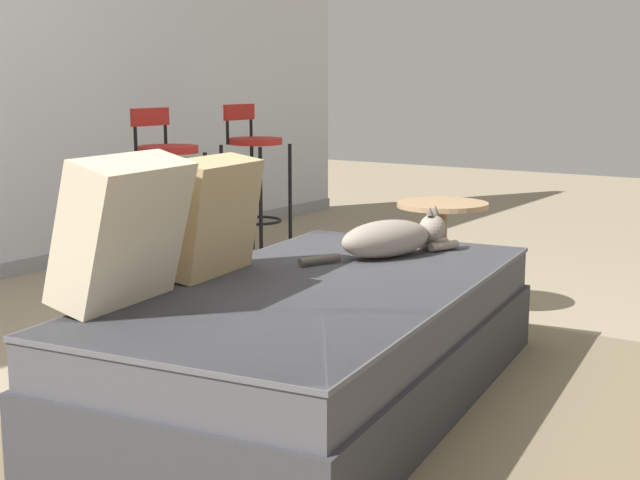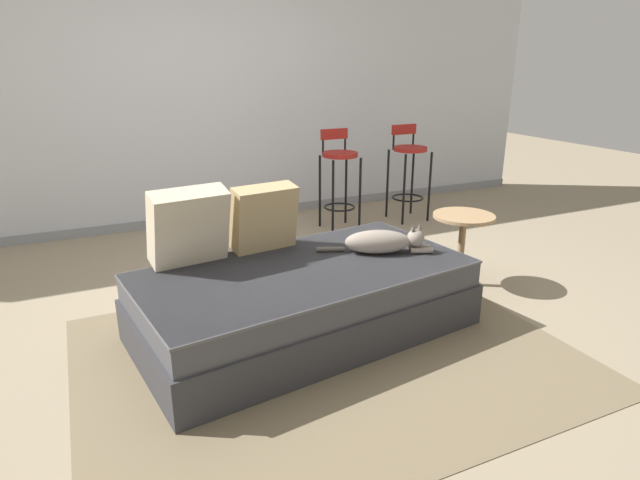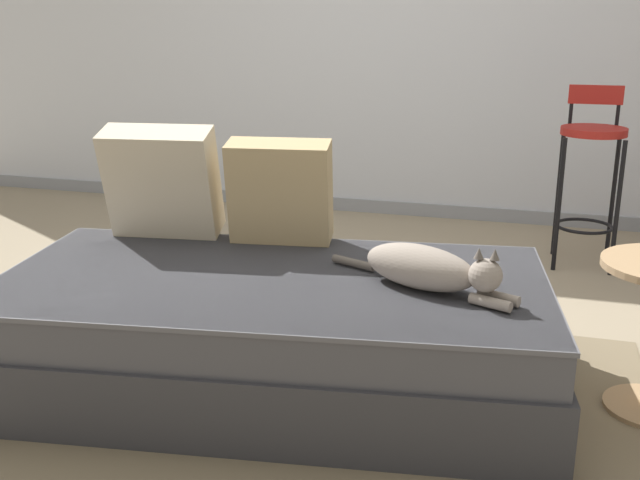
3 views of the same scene
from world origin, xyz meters
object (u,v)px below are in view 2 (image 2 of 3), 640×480
at_px(throw_pillow_middle, 264,217).
at_px(bar_stool_near_window, 339,170).
at_px(side_table, 462,240).
at_px(throw_pillow_corner, 189,226).
at_px(cat, 383,242).
at_px(bar_stool_by_doorway, 409,164).
at_px(couch, 305,299).

bearing_deg(throw_pillow_middle, bar_stool_near_window, 48.25).
height_order(bar_stool_near_window, side_table, bar_stool_near_window).
xyz_separation_m(throw_pillow_corner, bar_stool_near_window, (1.76, 1.48, -0.08)).
height_order(cat, bar_stool_near_window, bar_stool_near_window).
distance_m(throw_pillow_middle, bar_stool_near_window, 1.90).
xyz_separation_m(bar_stool_near_window, side_table, (0.17, -1.64, -0.23)).
height_order(bar_stool_by_doorway, side_table, bar_stool_by_doorway).
height_order(throw_pillow_middle, bar_stool_by_doorway, bar_stool_by_doorway).
xyz_separation_m(throw_pillow_middle, side_table, (1.44, -0.22, -0.29)).
xyz_separation_m(couch, throw_pillow_middle, (-0.11, 0.40, 0.42)).
bearing_deg(throw_pillow_corner, bar_stool_by_doorway, 30.14).
relative_size(throw_pillow_corner, cat, 0.69).
height_order(couch, bar_stool_by_doorway, bar_stool_by_doorway).
height_order(throw_pillow_middle, side_table, throw_pillow_middle).
distance_m(throw_pillow_corner, side_table, 1.96).
xyz_separation_m(cat, side_table, (0.78, 0.16, -0.15)).
bearing_deg(throw_pillow_middle, couch, -75.43).
bearing_deg(bar_stool_by_doorway, throw_pillow_middle, -145.53).
bearing_deg(throw_pillow_corner, couch, -29.50).
relative_size(throw_pillow_middle, cat, 0.62).
height_order(throw_pillow_corner, side_table, throw_pillow_corner).
bearing_deg(couch, side_table, 7.75).
bearing_deg(throw_pillow_corner, side_table, -4.64).
distance_m(cat, bar_stool_by_doorway, 2.28).
distance_m(throw_pillow_middle, bar_stool_by_doorway, 2.50).
bearing_deg(bar_stool_by_doorway, couch, -137.08).
bearing_deg(cat, throw_pillow_middle, 149.87).
bearing_deg(cat, bar_stool_near_window, 71.37).
xyz_separation_m(cat, bar_stool_by_doorway, (1.41, 1.80, 0.08)).
bearing_deg(bar_stool_by_doorway, side_table, -110.98).
xyz_separation_m(cat, bar_stool_near_window, (0.61, 1.80, 0.09)).
bearing_deg(side_table, throw_pillow_middle, 171.15).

